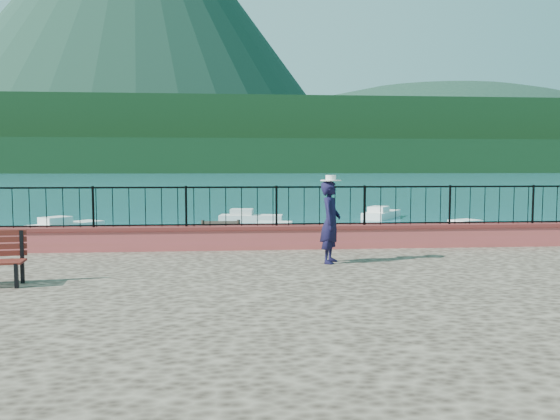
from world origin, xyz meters
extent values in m
plane|color=#19596B|center=(0.00, 0.00, 0.00)|extent=(2000.00, 2000.00, 0.00)
cube|color=#B54149|center=(0.00, 3.70, 1.49)|extent=(28.00, 0.46, 0.58)
cube|color=black|center=(0.00, 3.70, 2.25)|extent=(27.00, 0.05, 0.95)
cube|color=#2D231C|center=(-2.00, 12.00, 0.15)|extent=(2.00, 16.00, 0.30)
cube|color=black|center=(0.00, 300.00, 9.00)|extent=(900.00, 60.00, 18.00)
cube|color=black|center=(0.00, 360.00, 22.00)|extent=(900.00, 120.00, 44.00)
cone|color=#142D23|center=(-120.00, 700.00, 190.00)|extent=(560.00, 560.00, 380.00)
ellipsoid|color=#142D23|center=(220.00, 560.00, 0.00)|extent=(448.00, 384.00, 180.00)
imported|color=black|center=(0.68, 1.64, 2.07)|extent=(0.61, 0.74, 1.73)
cylinder|color=white|center=(0.68, 1.64, 2.99)|extent=(0.44, 0.44, 0.12)
cube|color=silver|center=(-6.68, 9.83, 0.40)|extent=(3.55, 1.35, 0.80)
cube|color=white|center=(1.10, 14.49, 0.40)|extent=(4.43, 2.30, 0.80)
cube|color=silver|center=(9.87, 14.95, 0.40)|extent=(3.77, 2.63, 0.80)
cube|color=silver|center=(-9.75, 18.37, 0.40)|extent=(3.35, 3.72, 0.80)
cube|color=silver|center=(-0.33, 22.20, 0.40)|extent=(3.80, 1.82, 0.80)
cube|color=silver|center=(7.99, 24.07, 0.40)|extent=(3.24, 3.93, 0.80)
camera|label=1|loc=(-1.36, -9.63, 3.22)|focal=35.00mm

